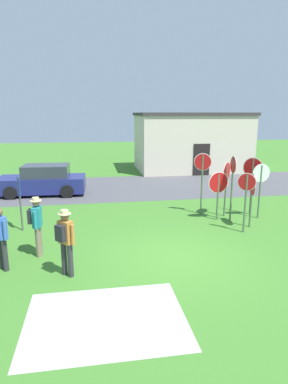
{
  "coord_description": "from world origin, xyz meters",
  "views": [
    {
      "loc": [
        -2.29,
        -8.46,
        4.02
      ],
      "look_at": [
        -0.47,
        2.74,
        1.3
      ],
      "focal_mm": 30.66,
      "sensor_mm": 36.0,
      "label": 1
    }
  ],
  "objects": [
    {
      "name": "stop_sign_rear_left",
      "position": [
        4.14,
        3.03,
        1.47
      ],
      "size": [
        0.72,
        0.07,
        2.16
      ],
      "color": "#51664C",
      "rests_on": "ground"
    },
    {
      "name": "stop_sign_nearest",
      "position": [
        4.07,
        3.57,
        1.61
      ],
      "size": [
        0.55,
        0.65,
        2.33
      ],
      "color": "#51664C",
      "rests_on": "ground"
    },
    {
      "name": "stop_sign_low_front",
      "position": [
        3.32,
        2.1,
        1.35
      ],
      "size": [
        0.21,
        0.81,
        1.98
      ],
      "color": "#51664C",
      "rests_on": "ground"
    },
    {
      "name": "stop_sign_leaning_right",
      "position": [
        2.1,
        3.93,
        1.69
      ],
      "size": [
        0.66,
        0.27,
        2.5
      ],
      "color": "#51664C",
      "rests_on": "ground"
    },
    {
      "name": "building_background",
      "position": [
        4.93,
        14.59,
        2.05
      ],
      "size": [
        7.88,
        4.93,
        4.09
      ],
      "color": "beige",
      "rests_on": "ground"
    },
    {
      "name": "stop_sign_leaning_left",
      "position": [
        2.92,
        2.9,
        1.67
      ],
      "size": [
        0.09,
        0.65,
        2.5
      ],
      "color": "#51664C",
      "rests_on": "ground"
    },
    {
      "name": "parked_car_on_street",
      "position": [
        -4.74,
        8.45,
        0.69
      ],
      "size": [
        4.37,
        2.16,
        1.51
      ],
      "color": "navy",
      "rests_on": "ground"
    },
    {
      "name": "concrete_path",
      "position": [
        -2.12,
        -2.63,
        0.0
      ],
      "size": [
        3.2,
        2.4,
        0.01
      ],
      "primitive_type": "cube",
      "color": "#ADAAA3",
      "rests_on": "ground"
    },
    {
      "name": "stop_sign_rear_right",
      "position": [
        2.45,
        3.08,
        1.28
      ],
      "size": [
        0.83,
        0.11,
        1.89
      ],
      "color": "#51664C",
      "rests_on": "ground"
    },
    {
      "name": "person_in_teal",
      "position": [
        -4.66,
        -0.0,
        0.95
      ],
      "size": [
        0.4,
        0.45,
        1.69
      ],
      "color": "#2D2D33",
      "rests_on": "ground"
    },
    {
      "name": "street_asphalt",
      "position": [
        0.0,
        9.44,
        0.0
      ],
      "size": [
        60.0,
        6.4,
        0.01
      ],
      "primitive_type": "cube",
      "color": "#4C4C51",
      "rests_on": "ground"
    },
    {
      "name": "ground_plane",
      "position": [
        0.0,
        0.0,
        0.0
      ],
      "size": [
        80.0,
        80.0,
        0.0
      ],
      "primitive_type": "plane",
      "color": "#3D7528"
    },
    {
      "name": "stop_sign_far_back",
      "position": [
        2.94,
        3.49,
        1.5
      ],
      "size": [
        0.52,
        0.58,
        2.2
      ],
      "color": "#51664C",
      "rests_on": "ground"
    },
    {
      "name": "person_on_left",
      "position": [
        -2.99,
        -0.63,
        1.01
      ],
      "size": [
        0.48,
        0.47,
        1.74
      ],
      "color": "#2D2D33",
      "rests_on": "ground"
    },
    {
      "name": "stop_sign_tallest",
      "position": [
        2.85,
        1.61,
        1.39
      ],
      "size": [
        0.51,
        0.38,
        2.09
      ],
      "color": "#51664C",
      "rests_on": "ground"
    },
    {
      "name": "info_panel_leftmost",
      "position": [
        -4.77,
        3.04,
        1.31
      ],
      "size": [
        0.22,
        0.58,
        1.9
      ],
      "color": "#4C4C51",
      "rests_on": "ground"
    },
    {
      "name": "person_in_blue",
      "position": [
        -3.89,
        0.78,
        1.01
      ],
      "size": [
        0.41,
        0.57,
        1.74
      ],
      "color": "#7A6B56",
      "rests_on": "ground"
    }
  ]
}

